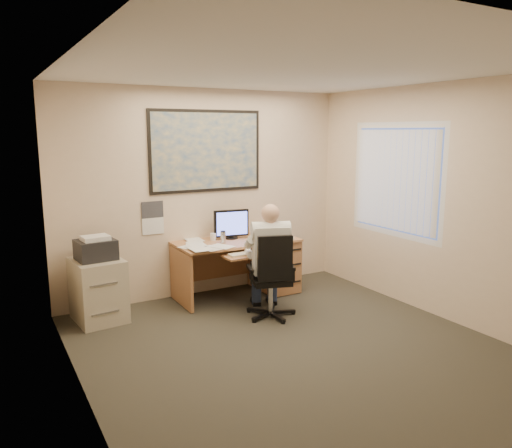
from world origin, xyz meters
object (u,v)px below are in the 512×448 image
office_chair (274,293)px  person (269,261)px  desk (258,260)px  filing_cabinet (98,284)px

office_chair → person: (-0.01, 0.08, 0.37)m
desk → filing_cabinet: bearing=-179.4°
filing_cabinet → person: 1.99m
filing_cabinet → person: person is taller
desk → filing_cabinet: (-2.12, -0.02, -0.01)m
filing_cabinet → office_chair: office_chair is taller
desk → office_chair: desk is taller
desk → person: person is taller
office_chair → person: bearing=119.4°
desk → filing_cabinet: desk is taller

